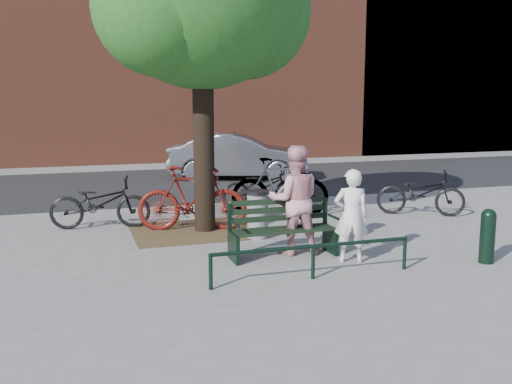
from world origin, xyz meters
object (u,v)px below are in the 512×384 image
object	(u,v)px
person_left	(351,216)
parked_car	(238,156)
bollard	(488,234)
litter_bin	(258,214)
park_bench	(282,227)
bicycle_c	(262,187)
person_right	(294,200)

from	to	relation	value
person_left	parked_car	bearing A→B (deg)	-74.12
person_left	bollard	bearing A→B (deg)	-178.12
litter_bin	parked_car	world-z (taller)	parked_car
park_bench	litter_bin	size ratio (longest dim) A/B	1.96
person_left	parked_car	world-z (taller)	person_left
bollard	bicycle_c	xyz separation A→B (m)	(-1.92, 5.37, 0.03)
person_right	bollard	distance (m)	3.07
park_bench	bollard	bearing A→B (deg)	-25.26
person_right	bicycle_c	distance (m)	4.01
person_left	litter_bin	distance (m)	2.14
person_right	parked_car	bearing A→B (deg)	-87.17
person_right	bicycle_c	bearing A→B (deg)	-87.79
litter_bin	parked_car	bearing A→B (deg)	76.37
person_left	person_right	size ratio (longest dim) A/B	0.82
park_bench	bicycle_c	bearing A→B (deg)	75.95
bollard	bicycle_c	bearing A→B (deg)	109.66
park_bench	person_left	size ratio (longest dim) A/B	1.17
bollard	park_bench	bearing A→B (deg)	154.74
park_bench	bollard	xyz separation A→B (m)	(2.91, -1.38, -0.02)
bollard	bicycle_c	distance (m)	5.70
park_bench	person_right	size ratio (longest dim) A/B	0.97
bollard	bicycle_c	world-z (taller)	bicycle_c
bollard	litter_bin	size ratio (longest dim) A/B	0.98
litter_bin	bicycle_c	distance (m)	2.92
person_right	litter_bin	bearing A→B (deg)	-64.95
person_left	bicycle_c	distance (m)	4.66
person_right	bollard	world-z (taller)	person_right
parked_car	bollard	bearing A→B (deg)	-154.65
park_bench	litter_bin	bearing A→B (deg)	90.19
person_right	bollard	size ratio (longest dim) A/B	2.08
parked_car	litter_bin	bearing A→B (deg)	-174.45
bollard	litter_bin	bearing A→B (deg)	138.02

